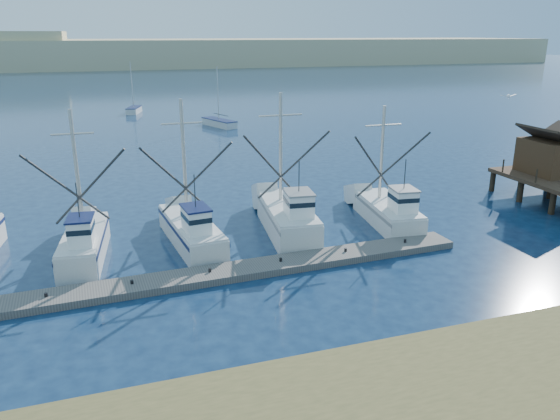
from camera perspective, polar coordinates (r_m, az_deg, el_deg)
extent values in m
plane|color=#0C1E38|center=(26.60, 10.05, -10.04)|extent=(500.00, 500.00, 0.00)
cube|color=#615C57|center=(29.23, -7.32, -6.79)|extent=(29.59, 3.12, 0.39)
cube|color=#4C331E|center=(47.28, 26.68, 5.01)|extent=(4.00, 4.00, 2.60)
cube|color=tan|center=(230.86, -16.22, 15.50)|extent=(360.00, 60.00, 10.00)
cube|color=silver|center=(33.18, -19.73, -3.60)|extent=(2.93, 7.47, 1.53)
cube|color=white|center=(30.91, -20.04, -2.21)|extent=(1.41, 1.91, 1.50)
cylinder|color=#B7B2A8|center=(33.16, -20.48, 3.94)|extent=(0.22, 0.22, 6.88)
cube|color=silver|center=(33.88, -9.25, -2.39)|extent=(2.98, 8.24, 1.42)
cube|color=white|center=(31.47, -8.74, -1.15)|extent=(1.47, 2.08, 1.50)
cylinder|color=#B7B2A8|center=(33.97, -10.01, 5.27)|extent=(0.22, 0.22, 7.26)
cube|color=silver|center=(35.23, 0.77, -1.05)|extent=(3.55, 8.29, 1.76)
cube|color=white|center=(32.89, 1.96, 0.52)|extent=(1.74, 2.13, 1.50)
cylinder|color=#B7B2A8|center=(35.32, 0.06, 6.44)|extent=(0.22, 0.22, 7.09)
cube|color=silver|center=(37.78, 11.15, -0.38)|extent=(3.33, 7.49, 1.37)
cube|color=white|center=(35.83, 12.73, 0.91)|extent=(1.62, 1.93, 1.50)
cylinder|color=#B7B2A8|center=(37.81, 10.59, 5.81)|extent=(0.22, 0.22, 6.44)
cube|color=silver|center=(77.16, -6.36, 9.00)|extent=(3.84, 6.69, 0.90)
cylinder|color=#B7B2A8|center=(76.93, -6.51, 12.01)|extent=(0.12, 0.12, 7.20)
cube|color=silver|center=(92.90, -15.01, 10.03)|extent=(2.91, 5.01, 0.90)
cylinder|color=#B7B2A8|center=(92.76, -15.22, 12.52)|extent=(0.12, 0.12, 7.20)
sphere|color=white|center=(38.06, 22.75, 10.92)|extent=(0.21, 0.21, 0.21)
cube|color=white|center=(37.85, 22.38, 10.96)|extent=(0.53, 0.13, 0.14)
cube|color=white|center=(38.26, 23.13, 10.94)|extent=(0.53, 0.13, 0.14)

